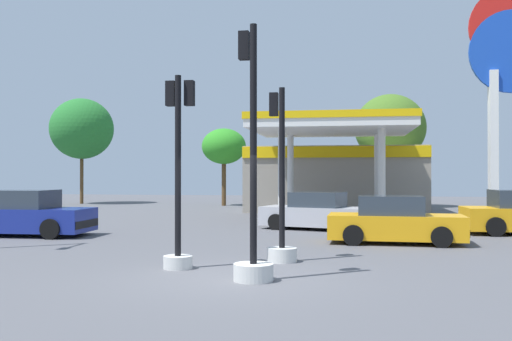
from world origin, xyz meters
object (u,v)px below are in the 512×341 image
Objects in this scene: car_0 at (26,215)px; traffic_signal_0 at (252,215)px; station_pole_sign at (512,70)px; tree_1 at (224,147)px; car_2 at (315,212)px; traffic_signal_3 at (281,214)px; tree_2 at (390,128)px; traffic_signal_1 at (179,191)px; tree_0 at (82,129)px; car_3 at (395,222)px.

traffic_signal_0 reaches higher than car_0.
station_pole_sign is 18.45m from tree_1.
car_2 is 10.86m from traffic_signal_0.
traffic_signal_3 is at bearing -24.87° from car_0.
tree_2 reaches higher than traffic_signal_0.
traffic_signal_1 is 26.41m from tree_2.
station_pole_sign reaches higher than traffic_signal_3.
tree_1 is 11.05m from tree_2.
tree_0 is (-8.04, 20.36, 4.68)m from car_0.
car_2 is 1.04× the size of car_3.
traffic_signal_0 is 27.38m from tree_1.
traffic_signal_0 is (-0.58, -10.82, 0.66)m from car_2.
car_2 is 4.86m from car_3.
car_0 is 10.35m from traffic_signal_3.
car_0 is (-18.92, -11.55, -6.53)m from station_pole_sign.
car_2 is at bearing -65.67° from tree_1.
station_pole_sign reaches higher than traffic_signal_0.
car_0 is at bearing -158.01° from car_2.
car_3 is 29.32m from tree_0.
station_pole_sign reaches higher than tree_2.
car_2 is 24.65m from tree_0.
car_3 is 7.55m from traffic_signal_0.
station_pole_sign reaches higher than tree_1.
car_2 is at bearing 123.67° from car_3.
car_3 is at bearing -63.61° from tree_1.
traffic_signal_3 is (2.17, 1.34, -0.58)m from traffic_signal_1.
tree_0 is 10.79m from tree_1.
tree_1 is at bearing 100.31° from traffic_signal_1.
traffic_signal_3 is at bearing -99.98° from tree_2.
tree_0 is at bearing 175.72° from tree_1.
station_pole_sign is 28.43m from tree_0.
car_0 is 0.61× the size of tree_2.
station_pole_sign is 21.56m from traffic_signal_1.
station_pole_sign reaches higher than car_2.
tree_2 is (-5.31, 8.15, -2.12)m from station_pole_sign.
traffic_signal_1 is (-2.48, -9.61, 1.09)m from car_2.
car_3 is 5.21m from traffic_signal_3.
tree_0 is (-17.42, 24.71, 4.24)m from traffic_signal_3.
traffic_signal_1 is at bearing -79.69° from tree_1.
tree_1 reaches higher than traffic_signal_3.
tree_2 reaches higher than car_0.
traffic_signal_0 reaches higher than traffic_signal_3.
car_0 is 20.01m from tree_1.
tree_2 is at bearing 86.48° from car_3.
traffic_signal_0 is 2.29m from traffic_signal_1.
tree_0 is (-15.26, 26.05, 3.66)m from traffic_signal_1.
tree_2 reaches higher than traffic_signal_3.
tree_1 is at bearing 103.78° from traffic_signal_0.
station_pole_sign is at bearing -56.92° from tree_2.
tree_0 reaches higher than car_2.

